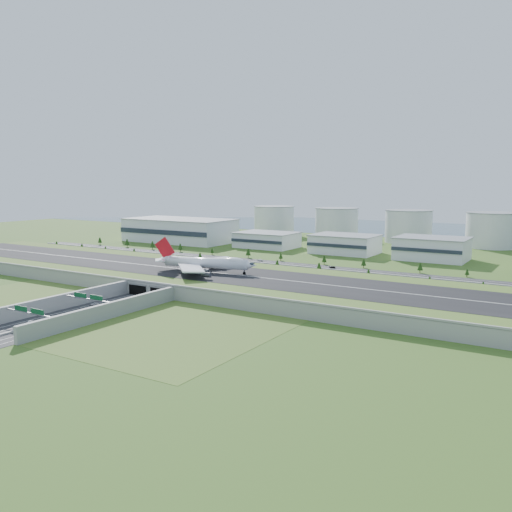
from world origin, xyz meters
The scene contains 24 objects.
ground centered at (0.00, 0.00, 0.00)m, with size 1200.00×1200.00×0.00m, color #2F4917.
airfield_deck centered at (0.00, -0.09, 4.12)m, with size 520.00×100.00×9.20m.
underpass_road centered at (0.00, -99.42, 3.43)m, with size 38.80×120.40×8.00m.
sign_gantry_near centered at (0.00, -95.04, 6.95)m, with size 38.70×0.70×9.80m.
sign_gantry_far centered at (0.00, -130.04, 6.95)m, with size 38.70×0.70×9.80m.
north_expressway centered at (0.00, 95.00, 0.06)m, with size 560.00×36.00×0.12m, color #28282B.
tree_row centered at (-0.10, 95.94, 4.71)m, with size 496.29×48.69×8.47m.
hangar_west centered at (-170.00, 185.00, 12.50)m, with size 120.00×60.00×25.00m, color silver.
hangar_mid_a centered at (-60.00, 190.00, 7.50)m, with size 58.00×42.00×15.00m, color silver.
hangar_mid_b centered at (25.00, 190.00, 8.50)m, with size 58.00×42.00×17.00m, color silver.
hangar_mid_c centered at (105.00, 190.00, 9.50)m, with size 58.00×42.00×19.00m, color silver.
fuel_tank_a centered at (-120.00, 310.00, 17.50)m, with size 50.00×50.00×35.00m, color silver.
fuel_tank_b centered at (-35.00, 310.00, 17.50)m, with size 50.00×50.00×35.00m, color silver.
fuel_tank_c centered at (50.00, 310.00, 17.50)m, with size 50.00×50.00×35.00m, color silver.
fuel_tank_d centered at (135.00, 310.00, 17.50)m, with size 50.00×50.00×35.00m, color silver.
bay_water centered at (0.00, 480.00, 0.03)m, with size 1200.00×260.00×0.06m, color #324C5F.
boeing_747 centered at (5.04, -1.19, 14.38)m, with size 72.15×67.51×22.58m.
car_0 centered at (-9.98, -82.38, 0.95)m, with size 1.97×4.90×1.67m, color silver.
car_1 centered at (-6.39, -125.39, 0.81)m, with size 1.46×4.17×1.38m, color silver.
car_2 centered at (9.36, -82.77, 0.95)m, with size 2.74×5.95×1.65m, color #0B0A36.
car_3 centered at (8.04, -140.54, 0.85)m, with size 2.06×5.06×1.47m, color #B33510.
car_4 centered at (-99.13, 88.23, 0.89)m, with size 1.82×4.51×1.54m, color #5D5E62.
car_5 centered at (50.50, 102.49, 0.92)m, with size 1.69×4.83×1.59m, color black.
car_7 centered at (-17.23, 105.20, 0.93)m, with size 2.28×5.60×1.63m, color white.
Camera 1 is at (217.65, -283.38, 68.24)m, focal length 38.00 mm.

